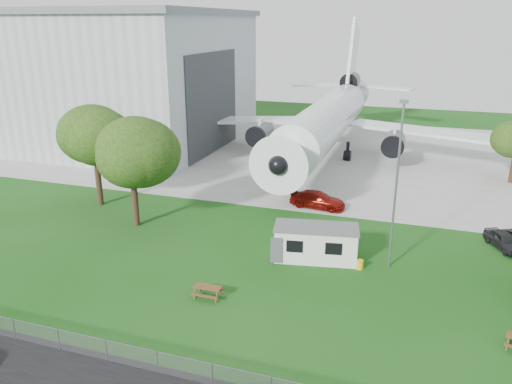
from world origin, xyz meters
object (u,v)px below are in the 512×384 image
(hangar, at_px, (90,75))
(site_cabin, at_px, (316,243))
(picnic_west, at_px, (208,297))
(airliner, at_px, (329,117))

(hangar, distance_m, site_cabin, 51.46)
(hangar, height_order, site_cabin, hangar)
(picnic_west, bearing_deg, hangar, 132.20)
(hangar, distance_m, picnic_west, 52.68)
(hangar, height_order, airliner, hangar)
(airliner, relative_size, picnic_west, 26.52)
(hangar, bearing_deg, airliner, -0.22)
(hangar, distance_m, airliner, 36.21)
(site_cabin, xyz_separation_m, picnic_west, (-5.46, -7.64, -1.31))
(site_cabin, distance_m, picnic_west, 9.48)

